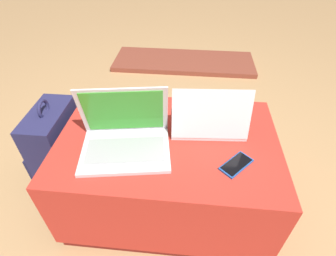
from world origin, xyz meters
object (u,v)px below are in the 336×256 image
object	(u,v)px
laptop_near	(125,137)
cell_phone	(236,164)
backpack	(57,149)
laptop_far	(208,120)

from	to	relation	value
laptop_near	cell_phone	bearing A→B (deg)	-16.99
cell_phone	backpack	world-z (taller)	backpack
laptop_near	laptop_far	world-z (taller)	laptop_near
laptop_near	laptop_far	xyz separation A→B (m)	(0.35, 0.15, -0.01)
cell_phone	backpack	xyz separation A→B (m)	(-0.90, 0.23, -0.23)
laptop_far	backpack	distance (m)	0.84
laptop_near	backpack	bearing A→B (deg)	150.93
laptop_near	laptop_far	size ratio (longest dim) A/B	1.16
laptop_near	laptop_far	distance (m)	0.38
laptop_far	cell_phone	size ratio (longest dim) A/B	2.31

